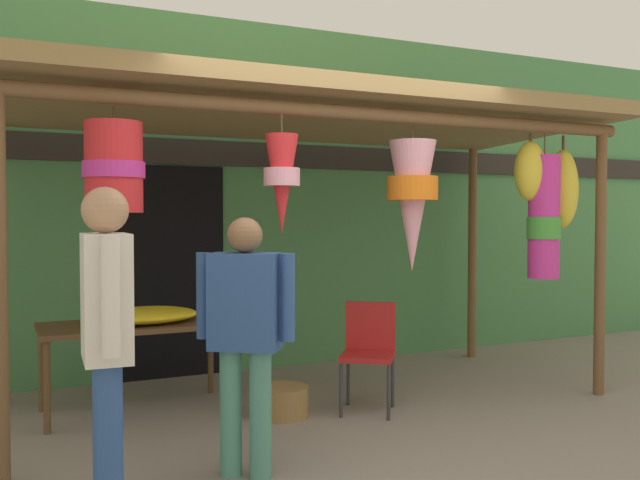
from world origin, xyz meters
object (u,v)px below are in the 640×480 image
(display_table, at_px, (137,331))
(customer_foreground, at_px, (245,326))
(wicker_basket_by_table, at_px, (282,402))
(vendor_in_orange, at_px, (106,327))
(folding_chair, at_px, (369,346))
(flower_heap_on_table, at_px, (148,315))

(display_table, height_order, customer_foreground, customer_foreground)
(display_table, xyz_separation_m, wicker_basket_by_table, (0.97, -0.62, -0.51))
(display_table, bearing_deg, vendor_in_orange, -104.22)
(folding_chair, xyz_separation_m, vendor_in_orange, (-2.16, -1.24, 0.48))
(wicker_basket_by_table, relative_size, vendor_in_orange, 0.24)
(flower_heap_on_table, relative_size, customer_foreground, 0.53)
(vendor_in_orange, distance_m, customer_foreground, 0.89)
(flower_heap_on_table, bearing_deg, vendor_in_orange, -106.63)
(customer_foreground, bearing_deg, flower_heap_on_table, 98.83)
(customer_foreground, bearing_deg, display_table, 101.16)
(wicker_basket_by_table, bearing_deg, display_table, 147.55)
(flower_heap_on_table, height_order, customer_foreground, customer_foreground)
(wicker_basket_by_table, distance_m, customer_foreground, 1.44)
(display_table, height_order, vendor_in_orange, vendor_in_orange)
(flower_heap_on_table, bearing_deg, wicker_basket_by_table, -32.61)
(vendor_in_orange, bearing_deg, display_table, 75.78)
(display_table, distance_m, folding_chair, 1.82)
(display_table, bearing_deg, folding_chair, -23.69)
(display_table, relative_size, vendor_in_orange, 0.87)
(vendor_in_orange, relative_size, customer_foreground, 1.10)
(display_table, xyz_separation_m, vendor_in_orange, (-0.50, -1.97, 0.36))
(flower_heap_on_table, distance_m, customer_foreground, 1.63)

